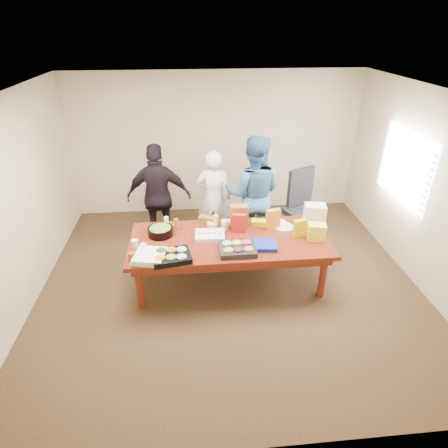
{
  "coord_description": "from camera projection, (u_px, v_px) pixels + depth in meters",
  "views": [
    {
      "loc": [
        -0.51,
        -4.45,
        3.46
      ],
      "look_at": [
        -0.07,
        0.1,
        0.94
      ],
      "focal_mm": 29.79,
      "sensor_mm": 36.0,
      "label": 1
    }
  ],
  "objects": [
    {
      "name": "dip_bowl_a",
      "position": [
        230.0,
        223.0,
        5.59
      ],
      "size": [
        0.17,
        0.17,
        0.06
      ],
      "primitive_type": "cylinder",
      "rotation": [
        0.0,
        0.0,
        -0.21
      ],
      "color": "beige",
      "rests_on": "conference_table"
    },
    {
      "name": "office_chair",
      "position": [
        302.0,
        210.0,
        6.35
      ],
      "size": [
        0.82,
        0.82,
        1.21
      ],
      "primitive_type": "cube",
      "rotation": [
        0.0,
        0.0,
        0.43
      ],
      "color": "black",
      "rests_on": "floor"
    },
    {
      "name": "wall_right",
      "position": [
        426.0,
        192.0,
        5.17
      ],
      "size": [
        0.04,
        5.0,
        2.7
      ],
      "primitive_type": "cube",
      "color": "beige",
      "rests_on": "floor"
    },
    {
      "name": "grocery_bag_white",
      "position": [
        315.0,
        215.0,
        5.52
      ],
      "size": [
        0.33,
        0.26,
        0.32
      ],
      "primitive_type": "cube",
      "rotation": [
        0.0,
        0.0,
        -0.15
      ],
      "color": "white",
      "rests_on": "conference_table"
    },
    {
      "name": "person_center",
      "position": [
        214.0,
        198.0,
        6.25
      ],
      "size": [
        0.67,
        0.52,
        1.65
      ],
      "primitive_type": "imported",
      "rotation": [
        0.0,
        0.0,
        2.92
      ],
      "color": "white",
      "rests_on": "floor"
    },
    {
      "name": "window_panel",
      "position": [
        404.0,
        167.0,
        5.61
      ],
      "size": [
        0.03,
        1.4,
        1.1
      ],
      "primitive_type": "cube",
      "color": "white",
      "rests_on": "wall_right"
    },
    {
      "name": "wall_left",
      "position": [
        15.0,
        209.0,
        4.71
      ],
      "size": [
        0.04,
        5.0,
        2.7
      ],
      "primitive_type": "cube",
      "color": "beige",
      "rests_on": "floor"
    },
    {
      "name": "banana_bunch",
      "position": [
        259.0,
        223.0,
        5.56
      ],
      "size": [
        0.25,
        0.19,
        0.07
      ],
      "primitive_type": "cube",
      "rotation": [
        0.0,
        0.0,
        -0.27
      ],
      "color": "#DAE306",
      "rests_on": "conference_table"
    },
    {
      "name": "wall_back",
      "position": [
        216.0,
        145.0,
        7.12
      ],
      "size": [
        5.5,
        0.04,
        2.7
      ],
      "primitive_type": "cube",
      "color": "beige",
      "rests_on": "floor"
    },
    {
      "name": "person_left",
      "position": [
        159.0,
        197.0,
        6.11
      ],
      "size": [
        1.07,
        0.49,
        1.79
      ],
      "primitive_type": "imported",
      "rotation": [
        0.0,
        0.0,
        3.09
      ],
      "color": "black",
      "rests_on": "floor"
    },
    {
      "name": "person_right",
      "position": [
        253.0,
        194.0,
        6.02
      ],
      "size": [
        1.08,
        0.92,
        1.94
      ],
      "primitive_type": "imported",
      "rotation": [
        0.0,
        0.0,
        2.92
      ],
      "color": "#2F5E85",
      "rests_on": "floor"
    },
    {
      "name": "kraft_bag",
      "position": [
        239.0,
        216.0,
        5.46
      ],
      "size": [
        0.27,
        0.16,
        0.34
      ],
      "primitive_type": "cube",
      "rotation": [
        0.0,
        0.0,
        -0.04
      ],
      "color": "#994F23",
      "rests_on": "conference_table"
    },
    {
      "name": "mustard_bottle",
      "position": [
        216.0,
        221.0,
        5.49
      ],
      "size": [
        0.08,
        0.08,
        0.19
      ],
      "primitive_type": "cylinder",
      "rotation": [
        0.0,
        0.0,
        0.23
      ],
      "color": "#D7E631",
      "rests_on": "conference_table"
    },
    {
      "name": "chip_bag_blue",
      "position": [
        262.0,
        245.0,
        5.02
      ],
      "size": [
        0.41,
        0.32,
        0.06
      ],
      "primitive_type": "cube",
      "rotation": [
        0.0,
        0.0,
        -0.11
      ],
      "color": "#1227A5",
      "rests_on": "conference_table"
    },
    {
      "name": "plate_a",
      "position": [
        284.0,
        227.0,
        5.51
      ],
      "size": [
        0.35,
        0.35,
        0.02
      ],
      "primitive_type": "cylinder",
      "rotation": [
        0.0,
        0.0,
        -0.23
      ],
      "color": "white",
      "rests_on": "conference_table"
    },
    {
      "name": "grocery_bag_yellow",
      "position": [
        317.0,
        232.0,
        5.15
      ],
      "size": [
        0.27,
        0.21,
        0.24
      ],
      "primitive_type": "cube",
      "rotation": [
        0.0,
        0.0,
        -0.19
      ],
      "color": "yellow",
      "rests_on": "conference_table"
    },
    {
      "name": "chip_bag_orange",
      "position": [
        273.0,
        219.0,
        5.41
      ],
      "size": [
        0.21,
        0.13,
        0.31
      ],
      "primitive_type": "cube",
      "rotation": [
        0.0,
        0.0,
        0.2
      ],
      "color": "orange",
      "rests_on": "conference_table"
    },
    {
      "name": "fruit_tray",
      "position": [
        238.0,
        249.0,
        4.92
      ],
      "size": [
        0.48,
        0.38,
        0.07
      ],
      "primitive_type": "cube",
      "rotation": [
        0.0,
        0.0,
        0.0
      ],
      "color": "black",
      "rests_on": "conference_table"
    },
    {
      "name": "window_blinds",
      "position": [
        402.0,
        167.0,
        5.61
      ],
      "size": [
        0.04,
        1.36,
        1.0
      ],
      "primitive_type": "cube",
      "color": "beige",
      "rests_on": "wall_right"
    },
    {
      "name": "clear_cup_b",
      "position": [
        135.0,
        244.0,
        5.0
      ],
      "size": [
        0.09,
        0.09,
        0.12
      ],
      "primitive_type": "cylinder",
      "rotation": [
        0.0,
        0.0,
        0.0
      ],
      "color": "silver",
      "rests_on": "conference_table"
    },
    {
      "name": "wall_front",
      "position": [
        267.0,
        343.0,
        2.76
      ],
      "size": [
        5.5,
        0.04,
        2.7
      ],
      "primitive_type": "cube",
      "color": "beige",
      "rests_on": "floor"
    },
    {
      "name": "dressing_bottle",
      "position": [
        176.0,
        224.0,
        5.4
      ],
      "size": [
        0.06,
        0.06,
        0.18
      ],
      "primitive_type": "cylinder",
      "rotation": [
        0.0,
        0.0,
        -0.03
      ],
      "color": "brown",
      "rests_on": "conference_table"
    },
    {
      "name": "plate_b",
      "position": [
        278.0,
        222.0,
        5.63
      ],
      "size": [
        0.29,
        0.29,
        0.02
      ],
      "primitive_type": "cylinder",
      "rotation": [
        0.0,
        0.0,
        -0.24
      ],
      "color": "white",
      "rests_on": "conference_table"
    },
    {
      "name": "salad_bowl",
      "position": [
        160.0,
        231.0,
        5.29
      ],
      "size": [
        0.43,
        0.43,
        0.12
      ],
      "primitive_type": "cylinder",
      "rotation": [
        0.0,
        0.0,
        -0.22
      ],
      "color": "black",
      "rests_on": "conference_table"
    },
    {
      "name": "ceiling",
      "position": [
        231.0,
        93.0,
        4.28
      ],
      "size": [
        5.5,
        5.0,
        0.02
      ],
      "primitive_type": "cube",
      "color": "white",
      "rests_on": "wall_back"
    },
    {
      "name": "chip_bag_yellow",
      "position": [
        300.0,
        228.0,
        5.22
      ],
      "size": [
        0.19,
        0.11,
        0.27
      ],
      "primitive_type": "cube",
      "rotation": [
        0.0,
        0.0,
        0.24
      ],
      "color": "#D2B604",
      "rests_on": "conference_table"
    },
    {
      "name": "clear_cup_a",
      "position": [
        144.0,
        248.0,
        4.92
      ],
      "size": [
        0.09,
        0.09,
        0.11
      ],
      "primitive_type": "cylinder",
      "rotation": [
        0.0,
        0.0,
        0.07
      ],
      "color": "silver",
      "rests_on": "conference_table"
    },
    {
      "name": "chip_bag_red",
      "position": [
        239.0,
        223.0,
        5.34
      ],
      "size": [
        0.21,
        0.12,
        0.28
      ],
      "primitive_type": "cube",
      "rotation": [
        0.0,
        0.0,
        -0.21
      ],
      "color": "#AE1D18",
      "rests_on": "conference_table"
    },
    {
      "name": "bread_loaf",
      "position": [
        208.0,
        220.0,
        5.6
      ],
      "size": [
        0.31,
        0.21,
        0.11
      ],
      "primitive_type": "cube",
      "rotation": [
        0.0,
        0.0,
        -0.34
      ],
      "color": "brown",
      "rests_on": "conference_table"
    },
    {
      "name": "ranch_bottle",
      "position": [
        167.0,
        223.0,
        5.43
      ],
      "size": [
        0.07,
        0.07,
        0.19
      ],
      "primitive_type": "cylinder",
      "rotation": [
        0.0,
        0.0,
        0.1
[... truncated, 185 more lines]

